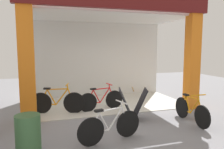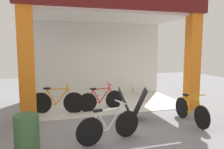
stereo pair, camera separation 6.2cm
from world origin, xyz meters
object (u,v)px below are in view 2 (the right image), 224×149
object	(u,v)px
bicycle_parked_1	(109,126)
bicycle_inside_1	(57,102)
bicycle_inside_0	(101,100)
trash_bin	(27,138)
bicycle_parked_0	(191,111)
sandwich_board_sign	(132,104)

from	to	relation	value
bicycle_parked_1	bicycle_inside_1	bearing A→B (deg)	111.45
bicycle_inside_0	trash_bin	bearing A→B (deg)	-126.91
bicycle_parked_0	sandwich_board_sign	world-z (taller)	sandwich_board_sign
bicycle_parked_0	bicycle_parked_1	distance (m)	2.49
sandwich_board_sign	trash_bin	xyz separation A→B (m)	(-2.68, -1.58, -0.02)
bicycle_parked_1	trash_bin	world-z (taller)	bicycle_parked_1
bicycle_inside_1	trash_bin	xyz separation A→B (m)	(-0.68, -2.80, 0.06)
bicycle_inside_1	bicycle_parked_0	bearing A→B (deg)	-29.81
sandwich_board_sign	trash_bin	size ratio (longest dim) A/B	1.10
bicycle_inside_0	bicycle_parked_0	bearing A→B (deg)	-43.17
bicycle_inside_1	trash_bin	size ratio (longest dim) A/B	1.92
bicycle_parked_0	trash_bin	distance (m)	4.17
bicycle_parked_0	sandwich_board_sign	distance (m)	1.58
bicycle_inside_0	bicycle_parked_0	xyz separation A→B (m)	(2.02, -1.89, -0.01)
bicycle_parked_0	sandwich_board_sign	size ratio (longest dim) A/B	1.62
bicycle_inside_1	sandwich_board_sign	xyz separation A→B (m)	(2.00, -1.22, 0.08)
bicycle_inside_1	bicycle_parked_0	xyz separation A→B (m)	(3.40, -1.95, -0.03)
bicycle_parked_0	sandwich_board_sign	xyz separation A→B (m)	(-1.40, 0.73, 0.11)
bicycle_inside_1	bicycle_parked_1	xyz separation A→B (m)	(0.96, -2.44, -0.03)
bicycle_parked_0	bicycle_inside_0	bearing A→B (deg)	136.83
bicycle_inside_0	trash_bin	xyz separation A→B (m)	(-2.06, -2.74, 0.08)
sandwich_board_sign	bicycle_parked_1	bearing A→B (deg)	-130.33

